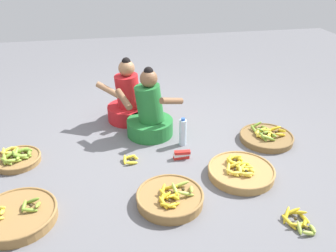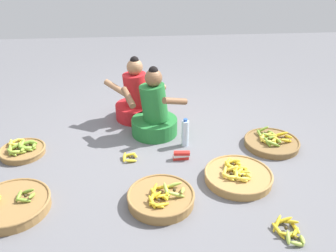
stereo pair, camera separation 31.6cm
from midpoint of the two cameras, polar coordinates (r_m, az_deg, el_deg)
ground_plane at (r=3.76m, az=-3.00°, el=-3.38°), size 10.00×10.00×0.00m
vendor_woman_front at (r=3.89m, az=-5.36°, el=1.92°), size 0.73×0.53×0.80m
vendor_woman_behind at (r=4.27m, az=-8.62°, el=4.07°), size 0.74×0.52×0.79m
banana_basket_near_vendor at (r=2.97m, az=-2.76°, el=-11.73°), size 0.57×0.57×0.17m
banana_basket_mid_left at (r=3.84m, az=-25.68°, el=-4.85°), size 0.46×0.46×0.14m
banana_basket_back_right at (r=3.32m, az=9.18°, el=-7.40°), size 0.63×0.63×0.15m
banana_basket_back_left at (r=3.95m, az=13.61°, el=-1.80°), size 0.59×0.59×0.14m
banana_basket_front_left at (r=3.11m, az=-26.30°, el=-13.07°), size 0.62×0.62×0.16m
loose_bananas_front_center at (r=2.93m, az=17.70°, el=-14.74°), size 0.23×0.30×0.09m
loose_bananas_back_center at (r=3.53m, az=-8.73°, el=-5.47°), size 0.16×0.16×0.08m
water_bottle at (r=3.71m, az=0.03°, el=-1.11°), size 0.08×0.08×0.32m
packet_carton_stack at (r=3.53m, az=-0.31°, el=-4.78°), size 0.17×0.07×0.09m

